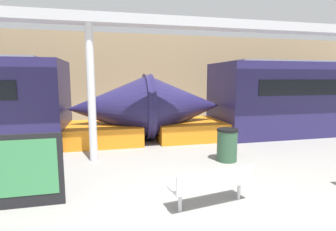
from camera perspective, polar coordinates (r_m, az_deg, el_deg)
The scene contains 7 objects.
station_wall at distance 15.73m, azimuth -6.72°, elevation 8.26°, with size 56.00×0.20×5.00m, color #9E8460.
train_left at distance 13.90m, azimuth 29.15°, elevation 3.14°, with size 15.61×2.93×3.20m.
bench_near at distance 5.25m, azimuth 9.83°, elevation -14.26°, with size 1.73×0.72×0.77m.
trash_bin at distance 8.05m, azimuth 12.73°, elevation -6.25°, with size 0.63×0.63×0.97m.
poster_board at distance 5.72m, azimuth -28.23°, elevation -10.55°, with size 1.28×0.07×1.44m.
support_column_near at distance 7.95m, azimuth -16.35°, elevation 4.40°, with size 0.23×0.23×3.98m, color silver.
canopy_beam at distance 8.10m, azimuth -16.99°, elevation 19.59°, with size 28.00×0.60×0.28m, color #B7B7BC.
Camera 1 is at (-1.76, -3.53, 2.47)m, focal length 28.00 mm.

